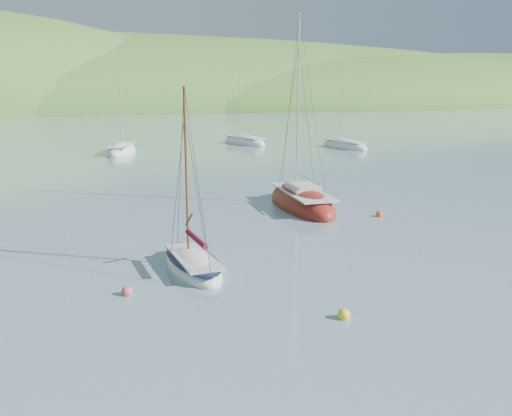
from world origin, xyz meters
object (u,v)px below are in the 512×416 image
object	(u,v)px
distant_sloop_a	(121,152)
sloop_red	(302,203)
distant_sloop_d	(345,146)
daysailer_white	(193,265)
distant_sloop_b	(244,142)

from	to	relation	value
distant_sloop_a	sloop_red	bearing A→B (deg)	-58.77
distant_sloop_d	daysailer_white	bearing A→B (deg)	-139.07
sloop_red	distant_sloop_a	distance (m)	32.09
distant_sloop_a	distant_sloop_b	size ratio (longest dim) A/B	1.02
daysailer_white	sloop_red	bearing A→B (deg)	43.15
distant_sloop_d	sloop_red	bearing A→B (deg)	-135.82
sloop_red	distant_sloop_d	xyz separation A→B (m)	(18.22, 27.26, -0.05)
daysailer_white	distant_sloop_d	bearing A→B (deg)	51.24
distant_sloop_a	distant_sloop_d	size ratio (longest dim) A/B	1.09
daysailer_white	distant_sloop_b	size ratio (longest dim) A/B	0.74
daysailer_white	distant_sloop_d	world-z (taller)	distant_sloop_d
sloop_red	distant_sloop_b	size ratio (longest dim) A/B	1.16
distant_sloop_b	distant_sloop_d	size ratio (longest dim) A/B	1.06
distant_sloop_b	distant_sloop_a	bearing A→B (deg)	177.76
daysailer_white	distant_sloop_a	size ratio (longest dim) A/B	0.72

